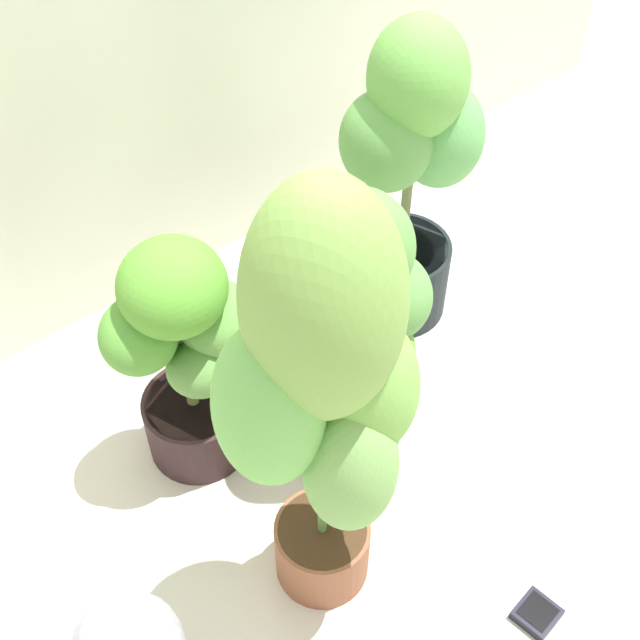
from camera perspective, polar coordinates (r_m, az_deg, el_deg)
ground_plane at (r=2.06m, az=4.59°, el=-9.76°), size 8.00×8.00×0.00m
potted_plant_back_left at (r=1.85m, az=-8.63°, el=-2.09°), size 0.36×0.28×0.63m
potted_plant_center at (r=1.79m, az=2.44°, el=-0.73°), size 0.33×0.30×0.75m
potted_plant_front_left at (r=1.41m, az=0.25°, el=-4.78°), size 0.38×0.35×1.05m
potted_plant_back_right at (r=2.07m, az=5.78°, el=9.56°), size 0.40×0.31×0.84m
hygrometer_box at (r=1.94m, az=13.74°, el=-17.85°), size 0.09×0.09×0.03m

